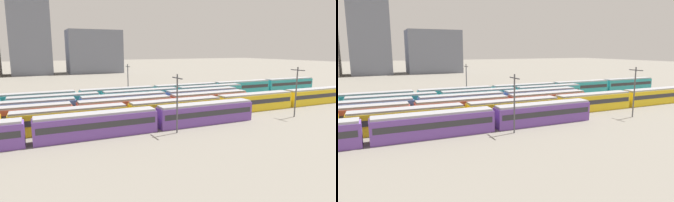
% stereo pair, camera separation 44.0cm
% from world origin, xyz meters
% --- Properties ---
extents(train_track_0, '(55.80, 3.06, 3.75)m').
position_xyz_m(train_track_0, '(17.42, 0.00, 1.90)').
color(train_track_0, '#6B429E').
rests_on(train_track_0, ground_plane).
extents(train_track_1, '(112.50, 3.06, 3.75)m').
position_xyz_m(train_track_1, '(42.55, 5.20, 1.90)').
color(train_track_1, yellow).
rests_on(train_track_1, ground_plane).
extents(train_track_2, '(74.70, 3.06, 3.75)m').
position_xyz_m(train_track_2, '(15.42, 10.40, 1.90)').
color(train_track_2, '#BC4C38').
rests_on(train_track_2, ground_plane).
extents(train_track_3, '(74.70, 3.06, 3.75)m').
position_xyz_m(train_track_3, '(16.76, 15.60, 1.90)').
color(train_track_3, '#4C70BC').
rests_on(train_track_3, ground_plane).
extents(train_track_4, '(74.70, 3.06, 3.75)m').
position_xyz_m(train_track_4, '(22.35, 20.80, 1.90)').
color(train_track_4, teal).
rests_on(train_track_4, ground_plane).
extents(train_track_5, '(112.50, 3.06, 3.75)m').
position_xyz_m(train_track_5, '(36.99, 26.00, 1.90)').
color(train_track_5, teal).
rests_on(train_track_5, ground_plane).
extents(catenary_pole_0, '(0.24, 3.20, 9.25)m').
position_xyz_m(catenary_pole_0, '(29.05, -3.17, 5.16)').
color(catenary_pole_0, '#4C4C51').
rests_on(catenary_pole_0, ground_plane).
extents(catenary_pole_2, '(0.24, 3.20, 9.68)m').
position_xyz_m(catenary_pole_2, '(54.72, -2.90, 5.38)').
color(catenary_pole_2, '#4C4C51').
rests_on(catenary_pole_2, ground_plane).
extents(catenary_pole_3, '(0.24, 3.20, 9.26)m').
position_xyz_m(catenary_pole_3, '(31.08, 28.81, 5.17)').
color(catenary_pole_3, '#4C4C51').
rests_on(catenary_pole_3, ground_plane).
extents(distant_building_2, '(19.05, 17.63, 42.24)m').
position_xyz_m(distant_building_2, '(9.39, 123.53, 21.12)').
color(distant_building_2, slate).
rests_on(distant_building_2, ground_plane).
extents(distant_building_3, '(28.32, 19.50, 23.17)m').
position_xyz_m(distant_building_3, '(41.01, 123.53, 11.58)').
color(distant_building_3, slate).
rests_on(distant_building_3, ground_plane).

